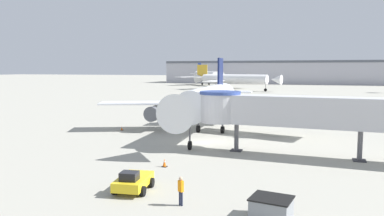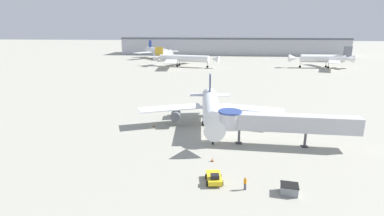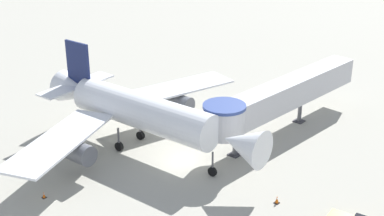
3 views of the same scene
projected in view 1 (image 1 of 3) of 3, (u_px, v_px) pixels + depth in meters
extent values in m
plane|color=#9E9B8E|center=(203.00, 142.00, 41.67)|extent=(800.00, 800.00, 0.00)
cylinder|color=silver|center=(207.00, 101.00, 45.58)|extent=(4.75, 16.59, 3.53)
cone|color=silver|center=(181.00, 112.00, 34.46)|extent=(3.81, 4.14, 3.53)
cone|color=silver|center=(220.00, 96.00, 54.66)|extent=(3.92, 5.54, 3.53)
cube|color=silver|center=(150.00, 103.00, 50.17)|extent=(13.80, 8.81, 0.22)
cube|color=silver|center=(278.00, 106.00, 46.05)|extent=(13.83, 7.11, 0.22)
cube|color=#141E4C|center=(220.00, 74.00, 54.07)|extent=(0.49, 3.33, 4.59)
cube|color=silver|center=(221.00, 91.00, 54.85)|extent=(9.15, 2.99, 0.18)
cylinder|color=#565960|center=(155.00, 113.00, 49.08)|extent=(2.18, 3.46, 1.94)
cylinder|color=#565960|center=(269.00, 116.00, 45.48)|extent=(2.18, 3.46, 1.94)
cylinder|color=#4C4C51|center=(190.00, 135.00, 37.80)|extent=(0.18, 0.18, 2.03)
cylinder|color=black|center=(190.00, 145.00, 37.91)|extent=(0.33, 0.92, 0.90)
cylinder|color=#4C4C51|center=(198.00, 121.00, 48.23)|extent=(0.22, 0.22, 2.03)
cylinder|color=black|center=(198.00, 129.00, 48.34)|extent=(0.47, 0.93, 0.90)
cylinder|color=#4C4C51|center=(223.00, 122.00, 47.45)|extent=(0.22, 0.22, 2.03)
cylinder|color=black|center=(223.00, 130.00, 47.56)|extent=(0.47, 0.93, 0.90)
cube|color=#B7B7BC|center=(335.00, 113.00, 33.66)|extent=(21.76, 3.63, 2.80)
cylinder|color=#B7B7BC|center=(220.00, 108.00, 37.58)|extent=(3.90, 3.90, 2.80)
cylinder|color=navy|center=(220.00, 93.00, 37.41)|extent=(4.10, 4.10, 0.30)
cylinder|color=#56565B|center=(236.00, 137.00, 37.25)|extent=(0.44, 0.44, 2.84)
cube|color=#333338|center=(236.00, 150.00, 37.39)|extent=(1.10, 1.10, 0.12)
cylinder|color=#56565B|center=(360.00, 145.00, 33.17)|extent=(0.44, 0.44, 2.84)
cube|color=#333338|center=(359.00, 160.00, 33.31)|extent=(1.10, 1.10, 0.12)
cube|color=yellow|center=(134.00, 181.00, 25.18)|extent=(2.30, 3.65, 0.62)
cube|color=black|center=(129.00, 176.00, 24.36)|extent=(1.23, 1.10, 0.56)
cylinder|color=black|center=(115.00, 189.00, 24.47)|extent=(0.38, 0.69, 0.66)
cylinder|color=black|center=(143.00, 191.00, 24.11)|extent=(0.38, 0.69, 0.66)
cylinder|color=black|center=(125.00, 181.00, 26.31)|extent=(0.38, 0.69, 0.66)
cylinder|color=black|center=(151.00, 182.00, 25.95)|extent=(0.38, 0.69, 0.66)
cube|color=gray|center=(271.00, 209.00, 20.34)|extent=(2.30, 2.06, 1.16)
cube|color=black|center=(272.00, 198.00, 20.27)|extent=(2.44, 2.18, 0.08)
cube|color=black|center=(122.00, 130.00, 49.87)|extent=(0.36, 0.36, 0.04)
cone|color=orange|center=(122.00, 128.00, 49.84)|extent=(0.24, 0.24, 0.56)
cylinder|color=white|center=(122.00, 127.00, 49.83)|extent=(0.13, 0.13, 0.07)
cube|color=black|center=(164.00, 167.00, 31.35)|extent=(0.43, 0.43, 0.04)
cone|color=orange|center=(164.00, 162.00, 31.31)|extent=(0.29, 0.29, 0.66)
cylinder|color=white|center=(164.00, 162.00, 31.30)|extent=(0.16, 0.16, 0.08)
cylinder|color=#1E2338|center=(182.00, 199.00, 22.38)|extent=(0.13, 0.13, 0.86)
cylinder|color=#1E2338|center=(180.00, 198.00, 22.51)|extent=(0.13, 0.13, 0.86)
cube|color=orange|center=(181.00, 186.00, 22.36)|extent=(0.39, 0.34, 0.68)
sphere|color=tan|center=(181.00, 179.00, 22.31)|extent=(0.23, 0.23, 0.23)
cylinder|color=white|center=(234.00, 79.00, 141.23)|extent=(26.21, 9.41, 3.50)
cone|color=white|center=(276.00, 80.00, 132.62)|extent=(4.55, 4.29, 3.50)
cone|color=white|center=(202.00, 78.00, 148.73)|extent=(5.92, 4.62, 3.50)
cube|color=white|center=(214.00, 81.00, 134.73)|extent=(6.94, 16.52, 0.22)
cube|color=white|center=(237.00, 80.00, 151.29)|extent=(13.18, 16.70, 0.22)
cube|color=gold|center=(202.00, 70.00, 148.26)|extent=(4.51, 1.29, 4.55)
cube|color=white|center=(201.00, 77.00, 148.80)|extent=(5.64, 11.40, 0.18)
cylinder|color=#4C4C51|center=(266.00, 87.00, 134.95)|extent=(0.18, 0.18, 2.01)
cylinder|color=black|center=(265.00, 90.00, 135.06)|extent=(1.13, 0.51, 1.10)
cylinder|color=#4C4C51|center=(225.00, 86.00, 141.90)|extent=(0.22, 0.22, 2.01)
cylinder|color=black|center=(225.00, 89.00, 142.01)|extent=(1.16, 0.64, 1.10)
cylinder|color=#4C4C51|center=(228.00, 86.00, 144.56)|extent=(0.22, 0.22, 2.01)
cylinder|color=black|center=(228.00, 88.00, 144.67)|extent=(1.16, 0.64, 1.10)
cylinder|color=white|center=(208.00, 75.00, 183.17)|extent=(16.50, 20.17, 4.03)
cone|color=white|center=(219.00, 76.00, 169.08)|extent=(5.89, 5.97, 4.03)
cone|color=white|center=(199.00, 75.00, 194.98)|extent=(6.85, 7.26, 4.03)
cube|color=white|center=(189.00, 77.00, 183.12)|extent=(11.91, 13.83, 0.22)
cube|color=white|center=(222.00, 77.00, 188.49)|extent=(14.22, 9.21, 0.22)
cube|color=navy|center=(199.00, 68.00, 194.31)|extent=(2.73, 3.54, 5.24)
cube|color=white|center=(199.00, 74.00, 195.19)|extent=(8.99, 7.77, 0.18)
cylinder|color=#4C4C51|center=(216.00, 83.00, 173.08)|extent=(0.18, 0.18, 2.32)
cylinder|color=black|center=(216.00, 85.00, 173.20)|extent=(0.87, 1.04, 1.10)
cylinder|color=#4C4C51|center=(202.00, 82.00, 185.56)|extent=(0.22, 0.22, 2.32)
cylinder|color=black|center=(202.00, 84.00, 185.68)|extent=(0.98, 1.12, 1.10)
cylinder|color=#4C4C51|center=(209.00, 82.00, 186.69)|extent=(0.22, 0.22, 2.32)
cylinder|color=black|center=(209.00, 84.00, 186.81)|extent=(0.98, 1.12, 1.10)
cube|color=#A8A8B2|center=(312.00, 73.00, 203.24)|extent=(160.12, 26.98, 11.25)
cube|color=#4C515B|center=(312.00, 62.00, 202.59)|extent=(160.12, 27.52, 1.20)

